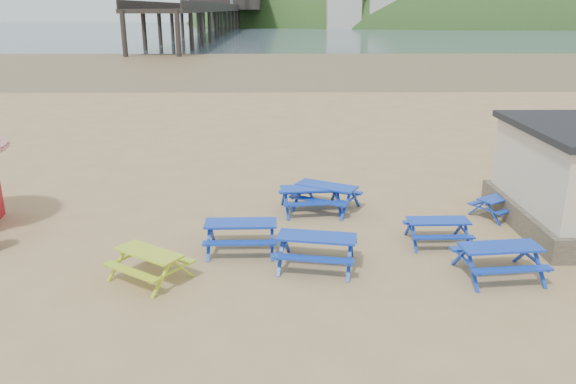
{
  "coord_description": "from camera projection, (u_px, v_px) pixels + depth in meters",
  "views": [
    {
      "loc": [
        -0.21,
        -14.87,
        6.37
      ],
      "look_at": [
        -0.01,
        1.5,
        1.0
      ],
      "focal_mm": 35.0,
      "sensor_mm": 36.0,
      "label": 1
    }
  ],
  "objects": [
    {
      "name": "picnic_table_blue_d",
      "position": [
        241.0,
        236.0,
        15.41
      ],
      "size": [
        1.99,
        1.61,
        0.82
      ],
      "rotation": [
        0.0,
        0.0,
        0.02
      ],
      "color": "#0232B2",
      "rests_on": "ground"
    },
    {
      "name": "picnic_table_blue_e",
      "position": [
        317.0,
        251.0,
        14.45
      ],
      "size": [
        2.26,
        1.95,
        0.84
      ],
      "rotation": [
        0.0,
        0.0,
        -0.18
      ],
      "color": "#0232B2",
      "rests_on": "ground"
    },
    {
      "name": "ground",
      "position": [
        289.0,
        241.0,
        16.11
      ],
      "size": [
        400.0,
        400.0,
        0.0
      ],
      "primitive_type": "plane",
      "color": "tan",
      "rests_on": "ground"
    },
    {
      "name": "picnic_table_blue_c",
      "position": [
        499.0,
        206.0,
        17.99
      ],
      "size": [
        1.98,
        1.89,
        0.65
      ],
      "rotation": [
        0.0,
        0.0,
        0.57
      ],
      "color": "#0232B2",
      "rests_on": "ground"
    },
    {
      "name": "picnic_table_blue_b",
      "position": [
        326.0,
        197.0,
        18.57
      ],
      "size": [
        2.52,
        2.37,
        0.84
      ],
      "rotation": [
        0.0,
        0.0,
        -0.5
      ],
      "color": "#0232B2",
      "rests_on": "ground"
    },
    {
      "name": "picnic_table_yellow",
      "position": [
        150.0,
        265.0,
        13.76
      ],
      "size": [
        2.26,
        2.17,
        0.74
      ],
      "rotation": [
        0.0,
        0.0,
        -0.6
      ],
      "color": "#98C216",
      "rests_on": "ground"
    },
    {
      "name": "pier",
      "position": [
        226.0,
        11.0,
        183.54
      ],
      "size": [
        24.0,
        220.0,
        39.29
      ],
      "color": "black",
      "rests_on": "ground"
    },
    {
      "name": "headland_town",
      "position": [
        493.0,
        49.0,
        238.49
      ],
      "size": [
        264.0,
        144.0,
        108.0
      ],
      "color": "#2D4C1E",
      "rests_on": "ground"
    },
    {
      "name": "picnic_table_blue_f",
      "position": [
        499.0,
        261.0,
        13.89
      ],
      "size": [
        2.1,
        1.76,
        0.82
      ],
      "rotation": [
        0.0,
        0.0,
        0.1
      ],
      "color": "#0232B2",
      "rests_on": "ground"
    },
    {
      "name": "picnic_table_blue_a",
      "position": [
        311.0,
        199.0,
        18.38
      ],
      "size": [
        2.14,
        1.81,
        0.82
      ],
      "rotation": [
        0.0,
        0.0,
        0.12
      ],
      "color": "#0232B2",
      "rests_on": "ground"
    },
    {
      "name": "sea",
      "position": [
        281.0,
        29.0,
        177.63
      ],
      "size": [
        400.0,
        400.0,
        0.0
      ],
      "primitive_type": "plane",
      "color": "#475965",
      "rests_on": "ground"
    },
    {
      "name": "wet_sand",
      "position": [
        283.0,
        63.0,
        68.37
      ],
      "size": [
        400.0,
        400.0,
        0.0
      ],
      "primitive_type": "plane",
      "color": "olive",
      "rests_on": "ground"
    },
    {
      "name": "picnic_table_blue_g",
      "position": [
        437.0,
        232.0,
        15.86
      ],
      "size": [
        1.73,
        1.4,
        0.72
      ],
      "rotation": [
        0.0,
        0.0,
        0.01
      ],
      "color": "#0232B2",
      "rests_on": "ground"
    }
  ]
}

